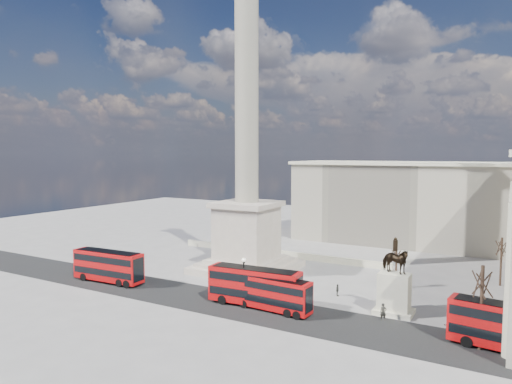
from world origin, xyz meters
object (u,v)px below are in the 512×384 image
object	(u,v)px
nelsons_column	(247,188)
pedestrian_standing	(447,325)
red_bus_b	(272,293)
pedestrian_walking	(383,312)
red_bus_a	(109,266)
victorian_lamp	(244,277)
pedestrian_crossing	(337,290)
equestrian_statue	(394,287)
red_bus_c	(255,286)

from	to	relation	value
nelsons_column	pedestrian_standing	xyz separation A→B (m)	(30.65, -11.50, -12.17)
red_bus_b	pedestrian_standing	xyz separation A→B (m)	(18.68, 3.08, -1.32)
pedestrian_walking	red_bus_a	bearing A→B (deg)	156.48
nelsons_column	victorian_lamp	size ratio (longest dim) A/B	8.54
red_bus_b	pedestrian_crossing	size ratio (longest dim) A/B	6.36
victorian_lamp	pedestrian_walking	world-z (taller)	victorian_lamp
red_bus_b	victorian_lamp	distance (m)	4.01
equestrian_statue	pedestrian_walking	xyz separation A→B (m)	(-0.49, -2.85, -2.13)
nelsons_column	pedestrian_standing	distance (m)	34.92
red_bus_a	equestrian_statue	world-z (taller)	equestrian_statue
nelsons_column	pedestrian_crossing	xyz separation A→B (m)	(16.83, -5.62, -12.14)
nelsons_column	red_bus_b	world-z (taller)	nelsons_column
equestrian_statue	pedestrian_walking	world-z (taller)	equestrian_statue
red_bus_a	pedestrian_standing	distance (m)	44.54
nelsons_column	pedestrian_crossing	bearing A→B (deg)	-18.45
red_bus_b	red_bus_c	xyz separation A→B (m)	(-2.46, 0.39, 0.35)
victorian_lamp	pedestrian_crossing	world-z (taller)	victorian_lamp
red_bus_a	victorian_lamp	bearing A→B (deg)	-0.53
red_bus_c	pedestrian_walking	xyz separation A→B (m)	(14.61, 2.69, -1.45)
nelsons_column	victorian_lamp	distance (m)	19.25
nelsons_column	victorian_lamp	bearing A→B (deg)	-60.72
pedestrian_walking	pedestrian_crossing	size ratio (longest dim) A/B	1.26
pedestrian_standing	pedestrian_walking	bearing A→B (deg)	-31.80
nelsons_column	pedestrian_standing	bearing A→B (deg)	-20.57
red_bus_b	victorian_lamp	xyz separation A→B (m)	(-3.77, -0.04, 1.36)
red_bus_b	pedestrian_standing	distance (m)	18.97
nelsons_column	pedestrian_standing	world-z (taller)	nelsons_column
nelsons_column	red_bus_c	distance (m)	20.04
victorian_lamp	pedestrian_walking	distance (m)	16.41
red_bus_a	pedestrian_standing	bearing A→B (deg)	2.30
victorian_lamp	equestrian_statue	size ratio (longest dim) A/B	0.66
red_bus_a	red_bus_b	xyz separation A→B (m)	(25.66, 0.93, -0.28)
red_bus_a	red_bus_c	size ratio (longest dim) A/B	0.97
pedestrian_crossing	nelsons_column	bearing A→B (deg)	63.49
red_bus_a	nelsons_column	bearing A→B (deg)	45.70
red_bus_b	red_bus_c	world-z (taller)	red_bus_c
victorian_lamp	pedestrian_standing	size ratio (longest dim) A/B	3.89
victorian_lamp	pedestrian_crossing	bearing A→B (deg)	46.17
red_bus_c	pedestrian_standing	size ratio (longest dim) A/B	7.70
red_bus_b	red_bus_c	size ratio (longest dim) A/B	0.85
equestrian_statue	red_bus_a	bearing A→B (deg)	-169.85
nelsons_column	equestrian_statue	size ratio (longest dim) A/B	5.63
victorian_lamp	pedestrian_standing	world-z (taller)	victorian_lamp
red_bus_c	victorian_lamp	world-z (taller)	victorian_lamp
red_bus_c	pedestrian_standing	world-z (taller)	red_bus_c
red_bus_a	red_bus_c	xyz separation A→B (m)	(23.20, 1.32, 0.08)
red_bus_a	equestrian_statue	distance (m)	38.92
red_bus_a	victorian_lamp	size ratio (longest dim) A/B	1.91
victorian_lamp	equestrian_statue	world-z (taller)	equestrian_statue
red_bus_b	red_bus_c	distance (m)	2.52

